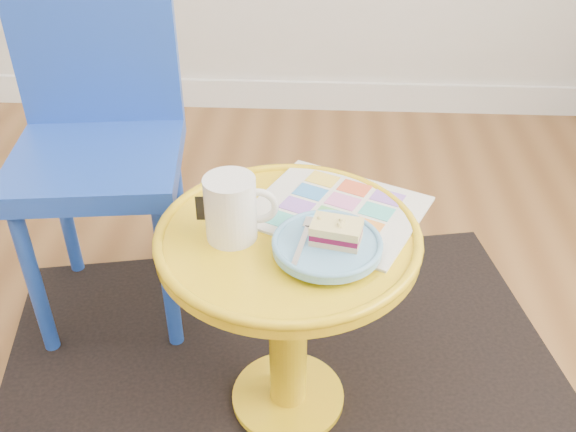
{
  "coord_description": "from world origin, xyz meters",
  "views": [
    {
      "loc": [
        0.75,
        -0.49,
        1.17
      ],
      "look_at": [
        0.69,
        0.46,
        0.51
      ],
      "focal_mm": 40.0,
      "sensor_mm": 36.0,
      "label": 1
    }
  ],
  "objects_px": {
    "side_table": "(288,288)",
    "plate": "(327,246)",
    "mug": "(232,207)",
    "chair": "(98,126)",
    "newspaper": "(337,210)"
  },
  "relations": [
    {
      "from": "side_table",
      "to": "plate",
      "type": "relative_size",
      "value": 2.55
    },
    {
      "from": "mug",
      "to": "plate",
      "type": "height_order",
      "value": "mug"
    },
    {
      "from": "side_table",
      "to": "chair",
      "type": "xyz_separation_m",
      "value": [
        -0.46,
        0.36,
        0.16
      ]
    },
    {
      "from": "newspaper",
      "to": "chair",
      "type": "bearing_deg",
      "value": 178.63
    },
    {
      "from": "newspaper",
      "to": "side_table",
      "type": "bearing_deg",
      "value": -112.84
    },
    {
      "from": "newspaper",
      "to": "mug",
      "type": "relative_size",
      "value": 2.32
    },
    {
      "from": "mug",
      "to": "side_table",
      "type": "bearing_deg",
      "value": 4.94
    },
    {
      "from": "newspaper",
      "to": "plate",
      "type": "xyz_separation_m",
      "value": [
        -0.02,
        -0.14,
        0.02
      ]
    },
    {
      "from": "side_table",
      "to": "mug",
      "type": "xyz_separation_m",
      "value": [
        -0.1,
        -0.01,
        0.2
      ]
    },
    {
      "from": "chair",
      "to": "newspaper",
      "type": "height_order",
      "value": "chair"
    },
    {
      "from": "plate",
      "to": "chair",
      "type": "bearing_deg",
      "value": 141.79
    },
    {
      "from": "side_table",
      "to": "chair",
      "type": "distance_m",
      "value": 0.61
    },
    {
      "from": "chair",
      "to": "newspaper",
      "type": "xyz_separation_m",
      "value": [
        0.55,
        -0.28,
        -0.02
      ]
    },
    {
      "from": "chair",
      "to": "mug",
      "type": "distance_m",
      "value": 0.52
    },
    {
      "from": "side_table",
      "to": "newspaper",
      "type": "relative_size",
      "value": 1.59
    }
  ]
}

